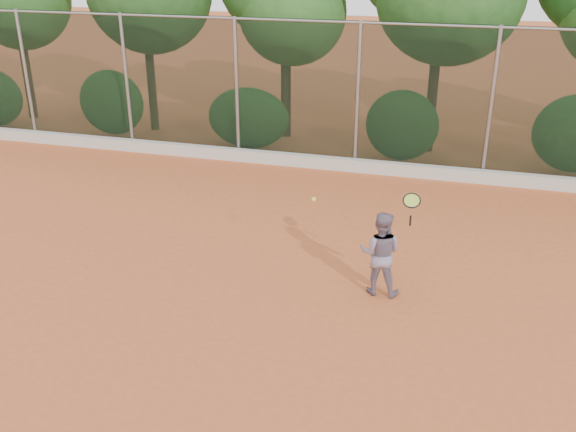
# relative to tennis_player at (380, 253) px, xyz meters

# --- Properties ---
(ground) EXTENTS (80.00, 80.00, 0.00)m
(ground) POSITION_rel_tennis_player_xyz_m (-1.43, -1.23, -0.69)
(ground) COLOR #C65D2E
(ground) RESTS_ON ground
(concrete_curb) EXTENTS (24.00, 0.20, 0.30)m
(concrete_curb) POSITION_rel_tennis_player_xyz_m (-1.43, 5.59, -0.54)
(concrete_curb) COLOR beige
(concrete_curb) RESTS_ON ground
(tennis_player) EXTENTS (0.68, 0.53, 1.38)m
(tennis_player) POSITION_rel_tennis_player_xyz_m (0.00, 0.00, 0.00)
(tennis_player) COLOR slate
(tennis_player) RESTS_ON ground
(chainlink_fence) EXTENTS (24.09, 0.09, 3.50)m
(chainlink_fence) POSITION_rel_tennis_player_xyz_m (-1.43, 5.77, 1.17)
(chainlink_fence) COLOR black
(chainlink_fence) RESTS_ON ground
(tennis_racket) EXTENTS (0.28, 0.28, 0.56)m
(tennis_racket) POSITION_rel_tennis_player_xyz_m (0.42, -0.14, 0.95)
(tennis_racket) COLOR black
(tennis_racket) RESTS_ON ground
(tennis_ball_in_flight) EXTENTS (0.07, 0.07, 0.07)m
(tennis_ball_in_flight) POSITION_rel_tennis_player_xyz_m (-1.10, 0.09, 0.75)
(tennis_ball_in_flight) COLOR #D4E634
(tennis_ball_in_flight) RESTS_ON ground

